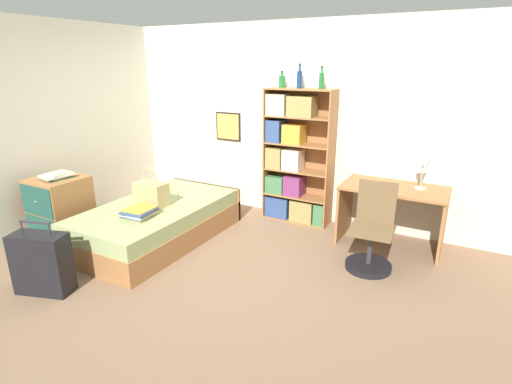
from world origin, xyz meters
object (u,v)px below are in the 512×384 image
desk_chair (371,242)px  suitcase (42,263)px  bookcase (292,162)px  desk_lamp (426,167)px  book_stack_on_bed (139,213)px  handbag (151,194)px  bottle_clear (321,80)px  desk (393,205)px  dresser (61,209)px  bed (159,222)px  magazine_pile_on_dresser (57,176)px  bottle_brown (299,79)px  bottle_green (282,81)px

desk_chair → suitcase: bearing=-142.6°
bookcase → desk_lamp: bookcase is taller
book_stack_on_bed → bookcase: bearing=59.9°
handbag → bottle_clear: bearing=43.1°
bottle_clear → desk_chair: bearing=-41.9°
bottle_clear → desk: bottle_clear is taller
dresser → desk: 3.96m
desk → desk_chair: 0.71m
bed → bottle_clear: (1.51, 1.37, 1.65)m
desk_lamp → desk_chair: 1.07m
bookcase → desk_lamp: 1.68m
desk → desk_lamp: 0.57m
bed → magazine_pile_on_dresser: magazine_pile_on_dresser is taller
bed → dresser: dresser is taller
bottle_brown → bottle_clear: (0.29, -0.00, -0.01)m
bed → magazine_pile_on_dresser: 1.29m
magazine_pile_on_dresser → bottle_brown: size_ratio=1.30×
bottle_clear → book_stack_on_bed: bearing=-128.0°
bookcase → desk: 1.41m
magazine_pile_on_dresser → bottle_clear: bearing=37.8°
bed → desk_lamp: bearing=24.2°
book_stack_on_bed → bottle_green: bottle_green is taller
magazine_pile_on_dresser → bottle_green: (1.95, 1.99, 1.04)m
book_stack_on_bed → suitcase: suitcase is taller
dresser → bottle_brown: bottle_brown is taller
bed → book_stack_on_bed: bearing=-74.3°
handbag → desk: bearing=26.4°
bookcase → book_stack_on_bed: bearing=-120.1°
desk_chair → bed: bearing=-167.7°
dresser → book_stack_on_bed: bearing=8.0°
bookcase → bottle_clear: bearing=-1.1°
dresser → bottle_green: bearing=45.3°
dresser → bottle_brown: (2.24, 1.95, 1.49)m
desk → bottle_brown: bearing=172.4°
dresser → bottle_green: 3.17m
dresser → bottle_green: (1.98, 2.00, 1.46)m
magazine_pile_on_dresser → bottle_clear: 3.34m
handbag → bottle_brown: (1.24, 1.44, 1.28)m
desk_chair → desk: bearing=83.9°
bed → bottle_brown: 2.48m
book_stack_on_bed → dresser: bearing=-172.0°
bottle_green → desk_chair: size_ratio=0.23×
desk_lamp → desk_chair: size_ratio=0.45×
desk_chair → dresser: bearing=-162.3°
bottle_green → bottle_brown: (0.26, -0.05, 0.03)m
dresser → bookcase: size_ratio=0.44×
bottle_green → bottle_clear: bearing=-5.3°
book_stack_on_bed → bottle_green: bearing=65.4°
book_stack_on_bed → dresser: (-1.14, -0.16, -0.11)m
dresser → magazine_pile_on_dresser: magazine_pile_on_dresser is taller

